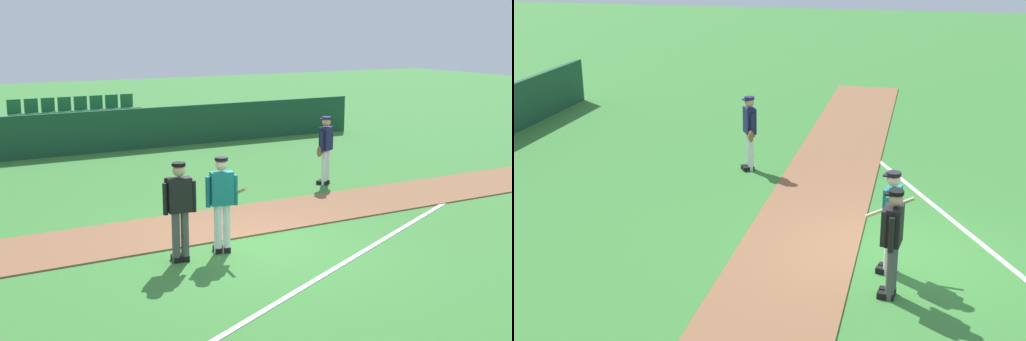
{
  "view_description": "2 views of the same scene",
  "coord_description": "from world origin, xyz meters",
  "views": [
    {
      "loc": [
        -5.65,
        -10.38,
        4.02
      ],
      "look_at": [
        0.86,
        1.39,
        1.12
      ],
      "focal_mm": 47.3,
      "sensor_mm": 36.0,
      "label": 1
    },
    {
      "loc": [
        -11.49,
        -0.34,
        5.43
      ],
      "look_at": [
        0.81,
        2.39,
        1.17
      ],
      "focal_mm": 50.37,
      "sensor_mm": 36.0,
      "label": 2
    }
  ],
  "objects": [
    {
      "name": "infield_dirt_path",
      "position": [
        0.0,
        1.71,
        0.01
      ],
      "size": [
        28.0,
        2.12,
        0.03
      ],
      "primitive_type": "cube",
      "color": "brown",
      "rests_on": "ground"
    },
    {
      "name": "stadium_bleachers",
      "position": [
        -0.0,
        12.31,
        0.48
      ],
      "size": [
        5.0,
        2.1,
        1.65
      ],
      "color": "slate",
      "rests_on": "ground"
    },
    {
      "name": "batter_teal_jersey",
      "position": [
        -0.55,
        0.08,
        0.97
      ],
      "size": [
        0.62,
        0.8,
        1.76
      ],
      "color": "white",
      "rests_on": "ground"
    },
    {
      "name": "dugout_fence",
      "position": [
        0.0,
        10.86,
        0.68
      ],
      "size": [
        20.0,
        0.16,
        1.36
      ],
      "primitive_type": "cube",
      "color": "#19472D",
      "rests_on": "ground"
    },
    {
      "name": "runner_navy_jersey",
      "position": [
        4.13,
        3.62,
        0.96
      ],
      "size": [
        0.64,
        0.43,
        1.76
      ],
      "color": "white",
      "rests_on": "ground"
    },
    {
      "name": "umpire_home_plate",
      "position": [
        -1.4,
        0.01,
        1.0
      ],
      "size": [
        0.59,
        0.34,
        1.76
      ],
      "color": "#4C4C4C",
      "rests_on": "ground"
    },
    {
      "name": "foul_line_chalk",
      "position": [
        3.0,
        -0.5,
        0.01
      ],
      "size": [
        10.84,
        5.32,
        0.01
      ],
      "primitive_type": "cube",
      "rotation": [
        0.0,
        0.0,
        0.45
      ],
      "color": "white",
      "rests_on": "ground"
    },
    {
      "name": "ground_plane",
      "position": [
        0.0,
        0.0,
        0.0
      ],
      "size": [
        80.0,
        80.0,
        0.0
      ],
      "primitive_type": "plane",
      "color": "#387A33"
    }
  ]
}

